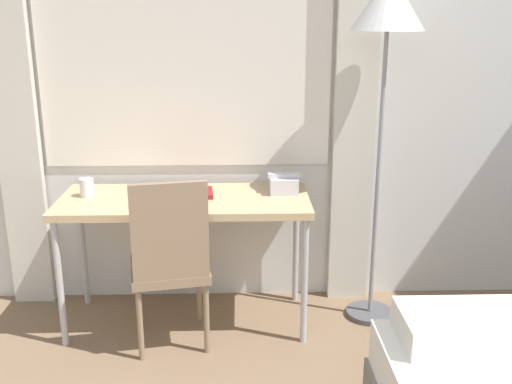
% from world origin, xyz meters
% --- Properties ---
extents(wall_back_with_window, '(5.60, 0.13, 2.70)m').
position_xyz_m(wall_back_with_window, '(-0.07, 3.25, 1.35)').
color(wall_back_with_window, silver).
rests_on(wall_back_with_window, ground_plane).
extents(desk, '(1.37, 0.57, 0.75)m').
position_xyz_m(desk, '(-0.57, 2.89, 0.69)').
color(desk, tan).
rests_on(desk, ground_plane).
extents(desk_chair, '(0.46, 0.46, 0.95)m').
position_xyz_m(desk_chair, '(-0.63, 2.61, 0.52)').
color(desk_chair, '#8C7259').
rests_on(desk_chair, ground_plane).
extents(standing_lamp, '(0.38, 0.38, 1.92)m').
position_xyz_m(standing_lamp, '(0.50, 2.92, 1.67)').
color(standing_lamp, '#4C4C51').
rests_on(standing_lamp, ground_plane).
extents(telephone, '(0.18, 0.13, 0.11)m').
position_xyz_m(telephone, '(-0.02, 2.96, 0.80)').
color(telephone, silver).
rests_on(telephone, desk).
extents(book, '(0.25, 0.20, 0.02)m').
position_xyz_m(book, '(-0.53, 2.93, 0.76)').
color(book, maroon).
rests_on(book, desk).
extents(mug, '(0.07, 0.07, 0.10)m').
position_xyz_m(mug, '(-1.10, 2.93, 0.80)').
color(mug, white).
rests_on(mug, desk).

